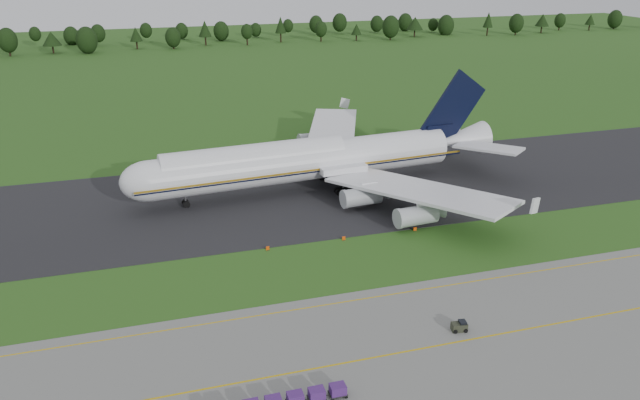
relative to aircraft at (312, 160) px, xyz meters
name	(u,v)px	position (x,y,z in m)	size (l,w,h in m)	color
ground	(292,271)	(-11.48, -29.99, -5.83)	(600.00, 600.00, 0.00)	#254F17
taxiway	(254,199)	(-11.48, -1.99, -5.79)	(300.00, 40.00, 0.08)	black
apron_markings	(357,392)	(-11.48, -56.97, -5.77)	(300.00, 30.20, 0.01)	#C39D0B
tree_line	(182,34)	(-7.44, 187.51, 0.21)	(529.46, 20.51, 11.98)	black
aircraft	(312,160)	(0.00, 0.00, 0.00)	(72.85, 70.69, 20.43)	silver
utility_cart	(459,327)	(3.83, -49.94, -5.29)	(1.94, 1.33, 0.99)	#2A2D1F
edge_markers	(344,238)	(-1.36, -22.61, -5.56)	(24.58, 0.30, 0.60)	#E44807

